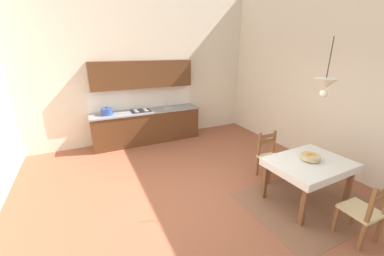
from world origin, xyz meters
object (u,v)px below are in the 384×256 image
Objects in this scene: dining_chair_camera_side at (364,212)px; pendant_lamp at (325,84)px; fruit_bowl at (310,157)px; dining_table at (309,168)px; kitchen_cabinetry at (146,112)px; dining_chair_kitchen_side at (270,157)px.

dining_chair_camera_side is 1.78m from pendant_lamp.
fruit_bowl is (0.07, 0.95, 0.37)m from dining_chair_camera_side.
pendant_lamp reaches higher than dining_chair_camera_side.
kitchen_cabinetry is at bearing 113.86° from dining_table.
dining_chair_kitchen_side is at bearing 81.48° from pendant_lamp.
fruit_bowl is at bearing 47.99° from dining_table.
fruit_bowl is at bearing -88.76° from dining_chair_kitchen_side.
pendant_lamp is at bearing 96.71° from dining_chair_camera_side.
kitchen_cabinetry is 4.21m from fruit_bowl.
dining_chair_kitchen_side reaches higher than fruit_bowl.
dining_chair_camera_side is (-0.05, -0.93, -0.18)m from dining_table.
fruit_bowl is at bearing 85.76° from dining_chair_camera_side.
dining_chair_kitchen_side is at bearing -60.23° from kitchen_cabinetry.
kitchen_cabinetry reaches higher than dining_chair_camera_side.
fruit_bowl is at bearing -65.72° from kitchen_cabinetry.
dining_table is at bearing -90.29° from dining_chair_kitchen_side.
dining_table is (1.71, -3.86, -0.23)m from kitchen_cabinetry.
dining_table is at bearing -66.14° from kitchen_cabinetry.
dining_table is 0.95m from dining_chair_camera_side.
dining_table is at bearing -132.01° from fruit_bowl.
pendant_lamp reaches higher than kitchen_cabinetry.
fruit_bowl is (0.02, -0.84, 0.37)m from dining_chair_kitchen_side.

